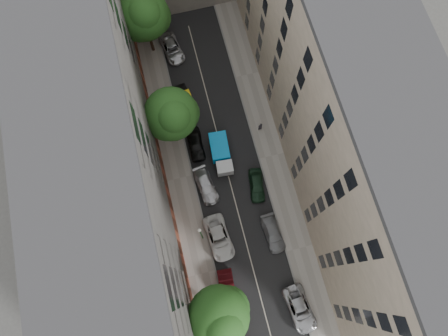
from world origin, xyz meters
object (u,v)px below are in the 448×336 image
object	(u,v)px
car_left_5	(185,101)
tarp_truck	(221,154)
car_left_2	(219,238)
tree_mid	(172,116)
car_left_4	(196,144)
car_right_2	(257,185)
tree_near	(220,317)
car_left_6	(172,49)
car_right_0	(300,309)
tree_far	(144,16)
car_left_1	(228,291)
car_left_3	(206,186)
lamp_post	(201,233)
car_right_1	(273,234)
pedestrian	(260,127)

from	to	relation	value
car_left_5	tarp_truck	bearing A→B (deg)	-79.87
car_left_2	tree_mid	bearing A→B (deg)	92.79
car_left_4	tree_mid	distance (m)	6.25
car_right_2	tree_near	bearing A→B (deg)	-111.77
tree_near	car_right_2	bearing A→B (deg)	59.10
car_left_6	tree_near	size ratio (longest dim) A/B	0.48
car_left_2	car_left_4	size ratio (longest dim) A/B	1.22
car_right_0	tree_far	distance (m)	35.84
car_left_1	car_left_3	distance (m)	11.64
car_left_1	tree_mid	world-z (taller)	tree_mid
car_left_2	car_right_2	distance (m)	7.29
car_left_5	car_left_6	world-z (taller)	car_left_5
car_left_5	car_right_2	xyz separation A→B (m)	(5.60, -12.24, -0.04)
car_right_0	lamp_post	bearing A→B (deg)	123.88
tarp_truck	tree_near	bearing A→B (deg)	-100.05
car_left_1	car_right_0	bearing A→B (deg)	-23.33
car_left_5	car_right_1	distance (m)	18.84
car_right_1	car_left_2	bearing A→B (deg)	166.61
car_left_6	car_right_1	world-z (taller)	car_left_6
car_left_6	car_right_2	bearing A→B (deg)	-83.99
car_left_1	car_right_2	size ratio (longest dim) A/B	1.12
tree_mid	car_left_6	bearing A→B (deg)	81.72
car_left_4	tree_near	xyz separation A→B (m)	(-1.70, -18.74, 5.97)
car_left_3	car_left_2	bearing A→B (deg)	-98.23
car_left_2	car_right_1	bearing A→B (deg)	-14.53
car_left_4	car_right_0	xyz separation A→B (m)	(6.40, -20.40, -0.03)
tree_mid	tarp_truck	bearing A→B (deg)	-39.84
car_right_1	tree_mid	distance (m)	16.73
tarp_truck	car_right_0	world-z (taller)	tarp_truck
car_left_2	car_right_0	distance (m)	11.21
tree_near	car_right_0	bearing A→B (deg)	-11.58
car_left_3	car_left_1	bearing A→B (deg)	-100.48
car_left_6	car_right_2	size ratio (longest dim) A/B	1.16
car_left_6	tree_mid	world-z (taller)	tree_mid
car_left_6	car_right_0	size ratio (longest dim) A/B	0.93
car_left_4	car_right_2	distance (m)	8.61
car_right_2	tree_far	bearing A→B (deg)	120.12
car_right_1	car_left_5	bearing A→B (deg)	104.43
car_left_3	tree_far	bearing A→B (deg)	88.43
lamp_post	pedestrian	size ratio (longest dim) A/B	4.20
car_left_5	car_right_0	distance (m)	26.88
car_left_1	car_left_4	distance (m)	16.81
tree_far	lamp_post	xyz separation A→B (m)	(0.50, -24.55, -2.63)
car_left_2	tree_mid	world-z (taller)	tree_mid
car_left_5	car_left_6	size ratio (longest dim) A/B	0.94
tarp_truck	car_left_4	distance (m)	3.29
car_left_3	car_left_4	distance (m)	5.17
car_left_2	car_left_6	size ratio (longest dim) A/B	1.11
car_left_2	lamp_post	size ratio (longest dim) A/B	0.79
tarp_truck	tree_near	distance (m)	18.07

